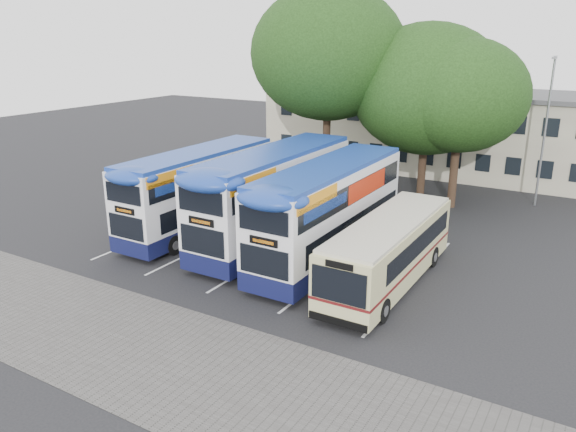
% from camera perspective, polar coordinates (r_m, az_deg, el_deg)
% --- Properties ---
extents(ground, '(120.00, 120.00, 0.00)m').
position_cam_1_polar(ground, '(22.13, 0.26, -9.54)').
color(ground, black).
rests_on(ground, ground).
extents(paving_strip, '(40.00, 6.00, 0.01)m').
position_cam_1_polar(paving_strip, '(19.74, -12.59, -13.68)').
color(paving_strip, '#595654').
rests_on(paving_strip, ground).
extents(bay_lines, '(14.12, 11.00, 0.01)m').
position_cam_1_polar(bay_lines, '(27.80, -1.15, -3.61)').
color(bay_lines, silver).
rests_on(bay_lines, ground).
extents(depot_building, '(32.40, 8.40, 6.20)m').
position_cam_1_polar(depot_building, '(45.57, 18.00, 8.15)').
color(depot_building, '#A59A85').
rests_on(depot_building, ground).
extents(lamp_post, '(0.25, 1.05, 9.06)m').
position_cam_1_polar(lamp_post, '(37.45, 24.72, 8.45)').
color(lamp_post, gray).
rests_on(lamp_post, ground).
extents(tree_left, '(9.86, 9.86, 13.29)m').
position_cam_1_polar(tree_left, '(36.94, 4.11, 16.14)').
color(tree_left, black).
rests_on(tree_left, ground).
extents(tree_mid, '(9.45, 9.45, 11.04)m').
position_cam_1_polar(tree_mid, '(36.45, 14.02, 12.38)').
color(tree_mid, black).
rests_on(tree_mid, ground).
extents(tree_right, '(7.86, 7.86, 10.18)m').
position_cam_1_polar(tree_right, '(35.12, 17.15, 11.63)').
color(tree_right, black).
rests_on(tree_right, ground).
extents(bus_dd_left, '(2.57, 10.60, 4.42)m').
position_cam_1_polar(bus_dd_left, '(30.42, -8.98, 2.90)').
color(bus_dd_left, '#11143E').
rests_on(bus_dd_left, ground).
extents(bus_dd_mid, '(2.78, 11.48, 4.79)m').
position_cam_1_polar(bus_dd_mid, '(28.23, -1.36, 2.36)').
color(bus_dd_mid, '#11143E').
rests_on(bus_dd_mid, ground).
extents(bus_dd_right, '(2.69, 11.08, 4.62)m').
position_cam_1_polar(bus_dd_right, '(26.12, 4.22, 0.81)').
color(bus_dd_right, '#11143E').
rests_on(bus_dd_right, ground).
extents(bus_single, '(2.46, 9.67, 2.88)m').
position_cam_1_polar(bus_single, '(24.12, 10.26, -3.20)').
color(bus_single, '#CEC889').
rests_on(bus_single, ground).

